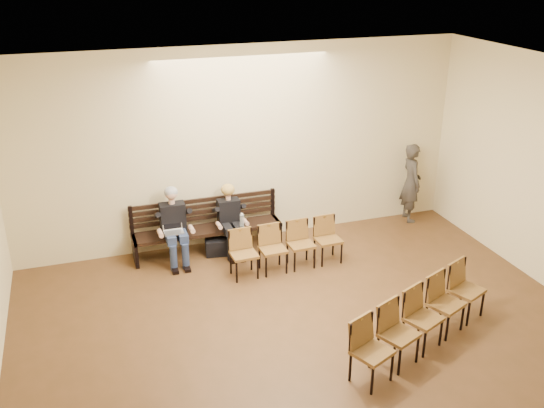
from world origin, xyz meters
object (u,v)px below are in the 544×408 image
(seated_man, at_px, (174,226))
(bag, at_px, (217,247))
(water_bottle, at_px, (242,226))
(chair_row_front, at_px, (287,247))
(laptop, at_px, (174,234))
(bench, at_px, (208,240))
(chair_row_back, at_px, (423,319))
(seated_woman, at_px, (230,223))
(passerby, at_px, (412,177))

(seated_man, height_order, bag, seated_man)
(water_bottle, bearing_deg, bag, 152.06)
(bag, xyz_separation_m, chair_row_front, (0.99, -0.86, 0.25))
(seated_man, bearing_deg, water_bottle, -12.47)
(laptop, bearing_deg, bag, 23.87)
(bench, bearing_deg, laptop, -156.47)
(bench, relative_size, chair_row_front, 1.37)
(seated_man, relative_size, chair_row_back, 0.49)
(laptop, relative_size, chair_row_front, 0.17)
(bench, distance_m, bag, 0.21)
(bench, height_order, chair_row_back, chair_row_back)
(laptop, bearing_deg, bench, 38.04)
(laptop, distance_m, water_bottle, 1.15)
(seated_woman, height_order, laptop, seated_woman)
(chair_row_front, bearing_deg, bench, 135.37)
(water_bottle, xyz_separation_m, chair_row_front, (0.58, -0.65, -0.18))
(seated_man, xyz_separation_m, chair_row_back, (2.67, -3.48, -0.21))
(water_bottle, bearing_deg, chair_row_back, -64.28)
(seated_woman, bearing_deg, chair_row_back, -63.97)
(chair_row_front, bearing_deg, water_bottle, 129.89)
(seated_man, distance_m, bag, 0.86)
(passerby, bearing_deg, chair_row_back, 159.75)
(seated_man, bearing_deg, seated_woman, 0.00)
(laptop, distance_m, chair_row_front, 1.89)
(seated_man, distance_m, chair_row_front, 1.93)
(bag, relative_size, chair_row_back, 0.15)
(passerby, bearing_deg, laptop, 102.27)
(bag, distance_m, chair_row_front, 1.34)
(seated_man, bearing_deg, bench, 11.48)
(seated_woman, xyz_separation_m, bag, (-0.27, -0.03, -0.40))
(seated_woman, bearing_deg, passerby, 3.44)
(seated_man, height_order, water_bottle, seated_man)
(seated_man, relative_size, passerby, 0.70)
(seated_man, bearing_deg, chair_row_back, -52.49)
(seated_woman, bearing_deg, laptop, -171.40)
(seated_woman, xyz_separation_m, water_bottle, (0.14, -0.25, 0.03))
(water_bottle, height_order, bag, water_bottle)
(chair_row_back, bearing_deg, chair_row_front, 86.81)
(water_bottle, xyz_separation_m, bag, (-0.41, 0.22, -0.43))
(bench, relative_size, chair_row_back, 1.02)
(seated_man, height_order, laptop, seated_man)
(bench, relative_size, passerby, 1.46)
(seated_woman, xyz_separation_m, laptop, (-1.00, -0.15, 0.02))
(bag, bearing_deg, bench, 127.29)
(bench, bearing_deg, passerby, 1.42)
(bench, height_order, seated_man, seated_man)
(water_bottle, distance_m, chair_row_back, 3.59)
(seated_woman, distance_m, passerby, 3.68)
(water_bottle, distance_m, chair_row_front, 0.89)
(chair_row_front, bearing_deg, chair_row_back, -71.40)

